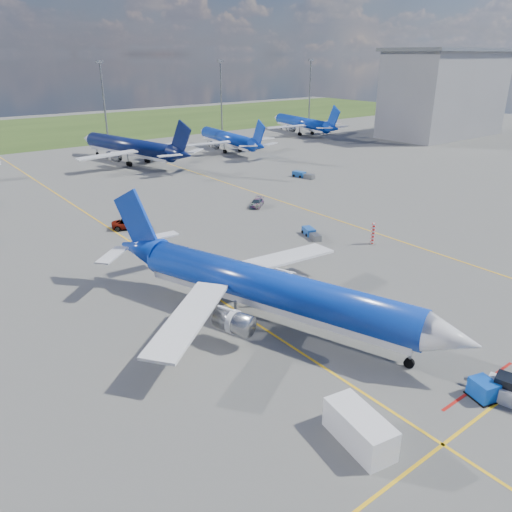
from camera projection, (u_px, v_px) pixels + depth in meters
ground at (259, 325)px, 47.97m from camera, size 400.00×400.00×0.00m
taxiway_lines at (136, 244)px, 68.39m from camera, size 60.25×160.00×0.02m
floodlight_masts at (30, 103)px, 129.64m from camera, size 202.20×0.50×22.70m
terminal_building at (444, 93)px, 155.03m from camera, size 42.00×22.00×26.00m
warning_post at (373, 234)px, 67.99m from camera, size 0.50×0.50×3.00m
bg_jet_n at (131, 163)px, 119.77m from camera, size 40.67×48.48×11.17m
bg_jet_ne at (228, 151)px, 134.50m from camera, size 31.90×39.60×9.61m
bg_jet_ene at (302, 134)px, 163.16m from camera, size 35.38×43.00×10.15m
main_airliner at (271, 323)px, 48.37m from camera, size 42.34×48.30×10.59m
uld_container at (483, 389)px, 37.59m from camera, size 1.96×2.22×1.50m
service_van at (360, 429)px, 33.08m from camera, size 3.15×5.53×2.29m
service_car_b at (130, 224)px, 74.46m from camera, size 5.84×4.27×1.47m
service_car_c at (257, 203)px, 85.18m from camera, size 4.66×4.27×1.31m
baggage_tug_w at (311, 233)px, 71.26m from camera, size 2.63×4.60×1.00m
baggage_tug_e at (303, 175)px, 105.42m from camera, size 2.27×5.22×1.14m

